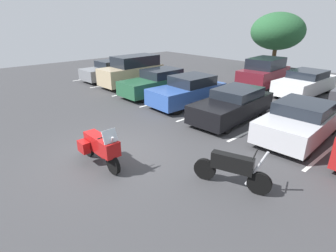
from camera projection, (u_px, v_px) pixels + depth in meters
ground at (114, 155)px, 9.24m from camera, size 44.00×44.00×0.10m
motorcycle_touring at (100, 146)px, 8.28m from camera, size 2.19×0.93×1.42m
motorcycle_second at (232, 168)px, 7.25m from camera, size 2.08×0.92×1.29m
parking_stripes at (211, 110)px, 13.60m from camera, size 22.87×4.85×0.01m
car_grey at (111, 70)px, 20.16m from camera, size 2.02×4.44×1.45m
car_tan at (132, 71)px, 18.30m from camera, size 1.96×4.46×2.02m
car_green at (158, 82)px, 16.23m from camera, size 1.89×4.81×1.52m
car_blue at (188, 91)px, 14.27m from camera, size 1.98×4.31×1.55m
car_black at (233, 105)px, 12.23m from camera, size 2.13×4.74×1.40m
car_silver at (300, 121)px, 10.19m from camera, size 2.19×4.41×1.45m
car_far_maroon at (264, 73)px, 18.15m from camera, size 2.29×4.40×1.90m
car_far_white at (305, 83)px, 16.16m from camera, size 1.99×4.73×1.47m
tree_center_right at (278, 31)px, 23.54m from camera, size 4.63×4.63×4.92m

